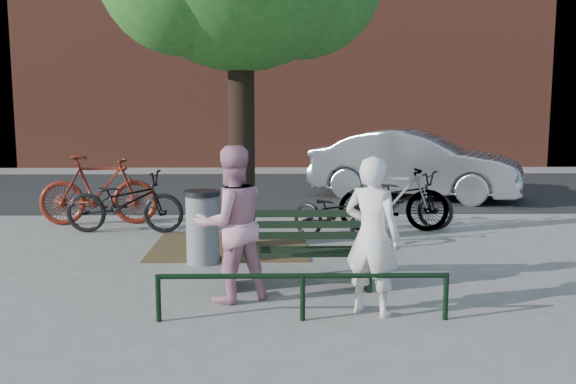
{
  "coord_description": "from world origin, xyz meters",
  "views": [
    {
      "loc": [
        -0.27,
        -7.64,
        2.29
      ],
      "look_at": [
        -0.11,
        1.0,
        1.04
      ],
      "focal_mm": 40.0,
      "sensor_mm": 36.0,
      "label": 1
    }
  ],
  "objects_px": {
    "litter_bin": "(202,227)",
    "bicycle_c": "(336,214)",
    "park_bench": "(298,248)",
    "parked_car": "(415,165)",
    "person_right": "(231,224)",
    "person_left": "(372,236)"
  },
  "relations": [
    {
      "from": "person_right",
      "to": "parked_car",
      "type": "xyz_separation_m",
      "value": [
        3.74,
        7.59,
        -0.1
      ]
    },
    {
      "from": "parked_car",
      "to": "person_left",
      "type": "bearing_deg",
      "value": -172.79
    },
    {
      "from": "litter_bin",
      "to": "bicycle_c",
      "type": "height_order",
      "value": "litter_bin"
    },
    {
      "from": "parked_car",
      "to": "park_bench",
      "type": "bearing_deg",
      "value": 179.66
    },
    {
      "from": "park_bench",
      "to": "litter_bin",
      "type": "bearing_deg",
      "value": 139.09
    },
    {
      "from": "person_left",
      "to": "bicycle_c",
      "type": "xyz_separation_m",
      "value": [
        -0.04,
        3.55,
        -0.41
      ]
    },
    {
      "from": "bicycle_c",
      "to": "park_bench",
      "type": "bearing_deg",
      "value": -155.81
    },
    {
      "from": "person_right",
      "to": "litter_bin",
      "type": "height_order",
      "value": "person_right"
    },
    {
      "from": "bicycle_c",
      "to": "parked_car",
      "type": "xyz_separation_m",
      "value": [
        2.26,
        4.55,
        0.34
      ]
    },
    {
      "from": "park_bench",
      "to": "bicycle_c",
      "type": "distance_m",
      "value": 2.57
    },
    {
      "from": "park_bench",
      "to": "parked_car",
      "type": "bearing_deg",
      "value": 67.18
    },
    {
      "from": "park_bench",
      "to": "person_left",
      "type": "relative_size",
      "value": 1.02
    },
    {
      "from": "park_bench",
      "to": "bicycle_c",
      "type": "bearing_deg",
      "value": 74.21
    },
    {
      "from": "park_bench",
      "to": "person_left",
      "type": "distance_m",
      "value": 1.36
    },
    {
      "from": "person_right",
      "to": "parked_car",
      "type": "relative_size",
      "value": 0.37
    },
    {
      "from": "person_right",
      "to": "litter_bin",
      "type": "distance_m",
      "value": 1.82
    },
    {
      "from": "litter_bin",
      "to": "parked_car",
      "type": "xyz_separation_m",
      "value": [
        4.27,
        5.89,
        0.27
      ]
    },
    {
      "from": "litter_bin",
      "to": "parked_car",
      "type": "relative_size",
      "value": 0.22
    },
    {
      "from": "litter_bin",
      "to": "parked_car",
      "type": "bearing_deg",
      "value": 54.07
    },
    {
      "from": "bicycle_c",
      "to": "litter_bin",
      "type": "bearing_deg",
      "value": 163.66
    },
    {
      "from": "person_left",
      "to": "parked_car",
      "type": "relative_size",
      "value": 0.36
    },
    {
      "from": "park_bench",
      "to": "person_left",
      "type": "xyz_separation_m",
      "value": [
        0.75,
        -1.07,
        0.38
      ]
    }
  ]
}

